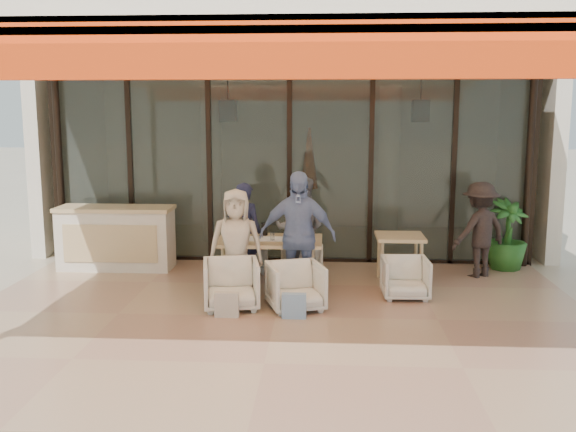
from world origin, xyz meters
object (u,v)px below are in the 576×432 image
(host_counter, at_px, (116,238))
(diner_grey, at_px, (300,230))
(dining_table, at_px, (269,243))
(chair_near_right, at_px, (296,284))
(diner_cream, at_px, (236,244))
(diner_periwinkle, at_px, (297,236))
(chair_near_left, at_px, (231,282))
(chair_far_left, at_px, (249,253))
(side_table, at_px, (400,242))
(chair_far_right, at_px, (301,255))
(side_chair, at_px, (405,276))
(potted_palm, at_px, (507,235))
(diner_navy, at_px, (244,232))
(standing_woman, at_px, (480,230))

(host_counter, bearing_deg, diner_grey, -10.28)
(dining_table, bearing_deg, chair_near_right, -65.87)
(diner_cream, distance_m, diner_periwinkle, 0.85)
(chair_near_left, bearing_deg, diner_periwinkle, 20.05)
(diner_grey, distance_m, diner_periwinkle, 0.90)
(chair_far_left, distance_m, chair_near_left, 1.90)
(diner_grey, relative_size, side_table, 2.15)
(chair_far_left, distance_m, chair_far_right, 0.84)
(host_counter, xyz_separation_m, side_chair, (4.48, -1.34, -0.21))
(chair_near_left, relative_size, chair_near_right, 1.05)
(chair_far_right, xyz_separation_m, potted_palm, (3.29, 0.40, 0.28))
(diner_navy, bearing_deg, diner_cream, 108.49)
(diner_cream, height_order, potted_palm, diner_cream)
(diner_grey, bearing_deg, chair_near_left, 67.59)
(potted_palm, bearing_deg, host_counter, -176.75)
(diner_cream, bearing_deg, diner_grey, 43.88)
(side_table, xyz_separation_m, standing_woman, (1.26, 0.45, 0.11))
(chair_far_left, bearing_deg, diner_navy, 84.88)
(diner_navy, bearing_deg, host_counter, 4.35)
(host_counter, bearing_deg, chair_near_left, -42.02)
(chair_far_left, xyz_separation_m, side_chair, (2.32, -1.29, 0.00))
(side_chair, bearing_deg, host_counter, 161.26)
(side_table, height_order, potted_palm, potted_palm)
(side_chair, bearing_deg, diner_cream, -179.49)
(host_counter, xyz_separation_m, side_table, (4.48, -0.59, 0.11))
(host_counter, distance_m, chair_near_left, 2.91)
(dining_table, xyz_separation_m, side_chair, (1.91, -0.35, -0.37))
(dining_table, relative_size, diner_navy, 0.99)
(diner_grey, xyz_separation_m, diner_periwinkle, (0.00, -0.90, 0.08))
(standing_woman, bearing_deg, diner_grey, -21.14)
(host_counter, height_order, chair_near_right, host_counter)
(chair_far_left, relative_size, standing_woman, 0.42)
(host_counter, relative_size, potted_palm, 1.59)
(dining_table, height_order, side_table, dining_table)
(diner_cream, xyz_separation_m, side_chair, (2.32, 0.11, -0.44))
(diner_navy, height_order, side_table, diner_navy)
(diner_navy, bearing_deg, potted_palm, -149.22)
(host_counter, distance_m, chair_far_right, 3.01)
(chair_far_left, relative_size, chair_far_right, 1.06)
(diner_cream, xyz_separation_m, potted_palm, (4.13, 1.80, -0.18))
(chair_far_left, bearing_deg, diner_periwinkle, 115.84)
(side_chair, bearing_deg, chair_far_right, 136.72)
(standing_woman, bearing_deg, chair_far_left, -31.09)
(diner_grey, xyz_separation_m, diner_cream, (-0.84, -0.90, -0.04))
(chair_far_left, height_order, standing_woman, standing_woman)
(chair_near_left, relative_size, diner_periwinkle, 0.41)
(side_table, bearing_deg, diner_cream, -159.74)
(dining_table, xyz_separation_m, diner_periwinkle, (0.43, -0.46, 0.20))
(chair_near_left, height_order, side_table, side_table)
(chair_far_right, bearing_deg, dining_table, 53.59)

